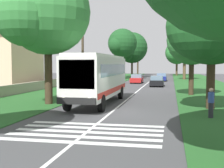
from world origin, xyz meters
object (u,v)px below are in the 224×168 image
trailing_car_1 (137,79)px  roadside_building (2,61)px  roadside_tree_right_1 (209,25)px  pedestrian (211,102)px  trailing_car_2 (161,77)px  roadside_tree_left_3 (131,49)px  roadside_tree_right_4 (184,49)px  utility_pole (83,53)px  roadside_tree_left_4 (122,44)px  coach_bus (99,76)px  trailing_car_0 (157,81)px  roadside_tree_right_0 (190,42)px  roadside_tree_right_2 (176,53)px  roadside_tree_left_1 (46,15)px  roadside_tree_left_2 (137,50)px

trailing_car_1 → roadside_building: size_ratio=0.49×
roadside_tree_right_1 → pedestrian: roadside_tree_right_1 is taller
trailing_car_2 → pedestrian: size_ratio=2.54×
roadside_tree_left_3 → trailing_car_2: bearing=-152.8°
roadside_tree_right_4 → utility_pole: 34.44m
trailing_car_1 → roadside_tree_left_4: size_ratio=0.43×
roadside_tree_left_4 → roadside_tree_right_1: size_ratio=1.16×
roadside_tree_right_4 → pedestrian: (-43.44, 0.23, -5.04)m
coach_bus → roadside_tree_left_3: size_ratio=1.07×
trailing_car_0 → roadside_tree_right_0: (-11.30, -3.73, 4.57)m
trailing_car_1 → roadside_tree_right_2: roadside_tree_right_2 is taller
roadside_tree_left_1 → roadside_tree_right_4: 41.13m
roadside_tree_right_0 → roadside_tree_right_2: 51.56m
roadside_building → pedestrian: 27.27m
trailing_car_0 → roadside_tree_right_2: bearing=-4.6°
coach_bus → roadside_tree_left_4: bearing=6.4°
trailing_car_0 → roadside_tree_right_1: roadside_tree_right_1 is taller
trailing_car_1 → roadside_tree_left_3: (21.49, 3.77, 5.97)m
coach_bus → roadside_tree_left_1: roadside_tree_left_1 is taller
roadside_tree_right_2 → utility_pole: size_ratio=1.16×
roadside_tree_left_1 → roadside_tree_left_3: roadside_tree_left_3 is taller
roadside_tree_left_4 → roadside_tree_right_0: (-29.35, -11.49, -1.81)m
roadside_tree_left_3 → roadside_tree_right_4: roadside_tree_left_3 is taller
trailing_car_0 → roadside_tree_left_4: size_ratio=0.43×
roadside_tree_left_1 → roadside_tree_left_2: (59.89, -0.30, 0.23)m
trailing_car_2 → roadside_tree_left_2: roadside_tree_left_2 is taller
trailing_car_1 → roadside_tree_left_2: 33.98m
trailing_car_1 → pedestrian: pedestrian is taller
roadside_tree_left_1 → roadside_tree_left_2: size_ratio=1.08×
roadside_tree_right_0 → pedestrian: (-12.92, -0.39, -4.33)m
coach_bus → roadside_tree_right_0: size_ratio=1.43×
roadside_tree_right_4 → utility_pole: size_ratio=1.06×
roadside_tree_left_4 → roadside_tree_right_4: size_ratio=1.21×
trailing_car_1 → trailing_car_2: 7.85m
coach_bus → pedestrian: (-5.03, -7.71, -1.24)m
roadside_tree_left_3 → roadside_tree_right_2: (12.25, -10.49, -0.71)m
trailing_car_1 → roadside_tree_right_4: size_ratio=0.52×
roadside_tree_left_4 → roadside_tree_right_0: 31.58m
trailing_car_2 → roadside_building: (-22.07, 18.35, 2.74)m
roadside_tree_left_1 → roadside_tree_right_4: (39.41, -11.74, -0.77)m
pedestrian → roadside_tree_right_4: bearing=-0.3°
coach_bus → trailing_car_1: 25.73m
coach_bus → roadside_building: bearing=54.1°
coach_bus → utility_pole: bearing=27.3°
trailing_car_0 → utility_pole: 15.30m
utility_pole → roadside_tree_right_2: bearing=-10.4°
trailing_car_1 → utility_pole: utility_pole is taller
roadside_building → roadside_tree_left_3: bearing=-16.5°
trailing_car_2 → roadside_tree_right_4: bearing=-35.5°
roadside_tree_left_2 → roadside_tree_right_0: (-51.01, -10.81, -1.72)m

